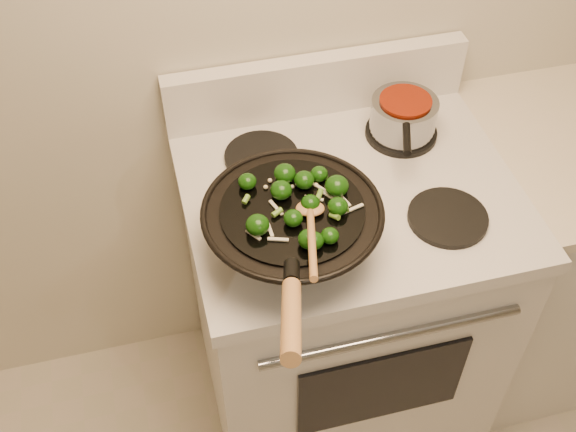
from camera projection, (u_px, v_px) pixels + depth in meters
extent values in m
cube|color=silver|center=(340.00, 308.00, 2.04)|extent=(0.76, 0.64, 0.88)
cube|color=silver|center=(350.00, 194.00, 1.70)|extent=(0.78, 0.66, 0.04)
cube|color=silver|center=(317.00, 85.00, 1.83)|extent=(0.78, 0.05, 0.16)
cylinder|color=gray|center=(392.00, 337.00, 1.57)|extent=(0.60, 0.02, 0.02)
cube|color=black|center=(382.00, 388.00, 1.74)|extent=(0.42, 0.01, 0.28)
cylinder|color=black|center=(292.00, 248.00, 1.55)|extent=(0.18, 0.18, 0.01)
cylinder|color=black|center=(448.00, 217.00, 1.61)|extent=(0.18, 0.18, 0.01)
cylinder|color=black|center=(261.00, 156.00, 1.75)|extent=(0.18, 0.18, 0.01)
cylinder|color=black|center=(401.00, 133.00, 1.81)|extent=(0.18, 0.18, 0.01)
torus|color=black|center=(292.00, 211.00, 1.47)|extent=(0.38, 0.38, 0.01)
cylinder|color=black|center=(292.00, 210.00, 1.47)|extent=(0.30, 0.30, 0.01)
cylinder|color=black|center=(292.00, 273.00, 1.28)|extent=(0.05, 0.07, 0.05)
cylinder|color=#B47C46|center=(291.00, 320.00, 1.16)|extent=(0.08, 0.20, 0.09)
ellipsoid|color=#103A09|center=(338.00, 206.00, 1.45)|extent=(0.04, 0.04, 0.04)
cylinder|color=#49842F|center=(344.00, 209.00, 1.46)|extent=(0.02, 0.02, 0.01)
ellipsoid|color=#103A09|center=(293.00, 218.00, 1.43)|extent=(0.04, 0.04, 0.03)
ellipsoid|color=#103A09|center=(247.00, 181.00, 1.50)|extent=(0.04, 0.04, 0.03)
ellipsoid|color=#103A09|center=(337.00, 186.00, 1.48)|extent=(0.05, 0.05, 0.04)
cylinder|color=#49842F|center=(343.00, 189.00, 1.50)|extent=(0.02, 0.02, 0.01)
ellipsoid|color=#103A09|center=(309.00, 239.00, 1.39)|extent=(0.04, 0.04, 0.04)
ellipsoid|color=#103A09|center=(314.00, 241.00, 1.39)|extent=(0.04, 0.04, 0.03)
ellipsoid|color=#103A09|center=(304.00, 180.00, 1.50)|extent=(0.04, 0.04, 0.04)
cylinder|color=#49842F|center=(310.00, 183.00, 1.51)|extent=(0.02, 0.02, 0.01)
ellipsoid|color=#103A09|center=(285.00, 173.00, 1.51)|extent=(0.05, 0.05, 0.04)
ellipsoid|color=#103A09|center=(257.00, 225.00, 1.41)|extent=(0.05, 0.05, 0.04)
ellipsoid|color=#103A09|center=(319.00, 174.00, 1.51)|extent=(0.04, 0.04, 0.03)
cylinder|color=#49842F|center=(324.00, 176.00, 1.52)|extent=(0.02, 0.02, 0.01)
ellipsoid|color=#103A09|center=(310.00, 203.00, 1.46)|extent=(0.04, 0.04, 0.03)
ellipsoid|color=#103A09|center=(330.00, 236.00, 1.40)|extent=(0.04, 0.04, 0.03)
ellipsoid|color=#103A09|center=(281.00, 190.00, 1.48)|extent=(0.05, 0.05, 0.04)
cylinder|color=#49842F|center=(288.00, 193.00, 1.49)|extent=(0.02, 0.02, 0.01)
cube|color=#ECE8CD|center=(270.00, 230.00, 1.42)|extent=(0.01, 0.03, 0.00)
cube|color=#ECE8CD|center=(322.00, 189.00, 1.50)|extent=(0.03, 0.04, 0.00)
cube|color=#ECE8CD|center=(344.00, 200.00, 1.48)|extent=(0.02, 0.04, 0.00)
cube|color=#ECE8CD|center=(276.00, 208.00, 1.46)|extent=(0.02, 0.05, 0.00)
cube|color=#ECE8CD|center=(284.00, 189.00, 1.50)|extent=(0.04, 0.01, 0.00)
cube|color=#ECE8CD|center=(314.00, 198.00, 1.48)|extent=(0.04, 0.03, 0.00)
cube|color=#ECE8CD|center=(330.00, 196.00, 1.49)|extent=(0.03, 0.04, 0.00)
cube|color=#ECE8CD|center=(278.00, 239.00, 1.41)|extent=(0.04, 0.02, 0.00)
cube|color=#ECE8CD|center=(254.00, 235.00, 1.41)|extent=(0.03, 0.03, 0.00)
cube|color=#ECE8CD|center=(353.00, 209.00, 1.46)|extent=(0.05, 0.02, 0.00)
cylinder|color=#5F932F|center=(277.00, 212.00, 1.45)|extent=(0.03, 0.02, 0.01)
cylinder|color=#5F932F|center=(296.00, 219.00, 1.44)|extent=(0.03, 0.03, 0.01)
cylinder|color=#5F932F|center=(246.00, 199.00, 1.47)|extent=(0.03, 0.02, 0.02)
cylinder|color=#5F932F|center=(335.00, 216.00, 1.44)|extent=(0.02, 0.02, 0.02)
cylinder|color=#5F932F|center=(319.00, 195.00, 1.48)|extent=(0.02, 0.02, 0.01)
cylinder|color=#5F932F|center=(346.00, 207.00, 1.46)|extent=(0.03, 0.03, 0.02)
sphere|color=beige|center=(266.00, 187.00, 1.50)|extent=(0.01, 0.01, 0.01)
sphere|color=beige|center=(270.00, 181.00, 1.52)|extent=(0.01, 0.01, 0.01)
sphere|color=beige|center=(316.00, 185.00, 1.51)|extent=(0.01, 0.01, 0.01)
ellipsoid|color=#B47C46|center=(310.00, 208.00, 1.45)|extent=(0.07, 0.06, 0.02)
cylinder|color=#B47C46|center=(312.00, 242.00, 1.34)|extent=(0.07, 0.23, 0.09)
cylinder|color=gray|center=(403.00, 116.00, 1.77)|extent=(0.16, 0.16, 0.09)
cylinder|color=#6E1605|center=(406.00, 101.00, 1.74)|extent=(0.13, 0.13, 0.01)
cylinder|color=black|center=(407.00, 139.00, 1.65)|extent=(0.05, 0.10, 0.02)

